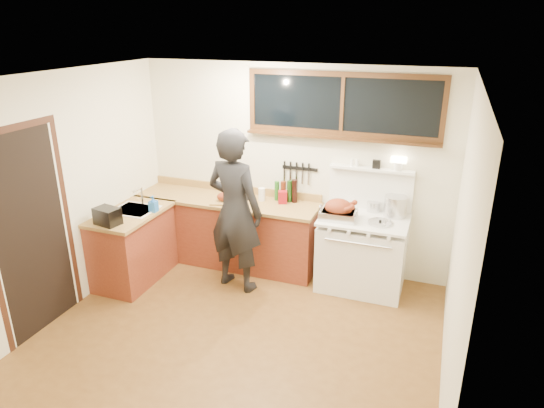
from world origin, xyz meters
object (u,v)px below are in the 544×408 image
at_px(cutting_board, 225,198).
at_px(roast_turkey, 339,211).
at_px(man, 235,211).
at_px(vintage_stove, 362,251).

distance_m(cutting_board, roast_turkey, 1.48).
relative_size(man, roast_turkey, 4.35).
height_order(vintage_stove, cutting_board, vintage_stove).
xyz_separation_m(vintage_stove, man, (-1.43, -0.51, 0.52)).
bearing_deg(roast_turkey, cutting_board, 178.54).
height_order(man, roast_turkey, man).
relative_size(vintage_stove, man, 0.81).
height_order(vintage_stove, roast_turkey, vintage_stove).
bearing_deg(man, cutting_board, 128.08).
xyz_separation_m(vintage_stove, cutting_board, (-1.76, -0.09, 0.48)).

